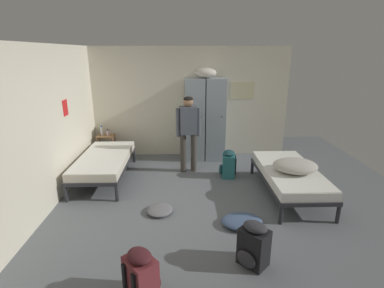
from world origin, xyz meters
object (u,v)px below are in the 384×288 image
object	(u,v)px
shelf_unit	(106,145)
water_bottle	(102,131)
locker_bank	(205,118)
clothes_pile_denim	(242,221)
backpack_teal	(228,164)
lotion_bottle	(108,133)
bed_right	(289,174)
backpack_black	(253,245)
backpack_maroon	(142,275)
clothes_pile_grey	(160,210)
bedding_heap	(295,166)
person_traveler	(188,127)
bed_left_rear	(104,161)

from	to	relation	value
shelf_unit	water_bottle	xyz separation A→B (m)	(-0.08, 0.02, 0.33)
locker_bank	clothes_pile_denim	distance (m)	2.98
locker_bank	backpack_teal	size ratio (longest dim) A/B	3.76
locker_bank	lotion_bottle	bearing A→B (deg)	-179.47
clothes_pile_denim	bed_right	bearing A→B (deg)	43.55
backpack_black	clothes_pile_denim	world-z (taller)	backpack_black
shelf_unit	water_bottle	size ratio (longest dim) A/B	2.56
shelf_unit	backpack_maroon	size ratio (longest dim) A/B	1.04
lotion_bottle	clothes_pile_grey	distance (m)	2.83
backpack_teal	water_bottle	bearing A→B (deg)	157.75
backpack_black	bedding_heap	bearing A→B (deg)	56.97
backpack_maroon	clothes_pile_denim	bearing A→B (deg)	44.83
backpack_maroon	clothes_pile_grey	distance (m)	1.65
clothes_pile_denim	shelf_unit	bearing A→B (deg)	132.77
bedding_heap	backpack_black	bearing A→B (deg)	-123.03
bed_right	backpack_maroon	xyz separation A→B (m)	(-2.25, -2.19, -0.12)
person_traveler	backpack_teal	size ratio (longest dim) A/B	2.85
person_traveler	backpack_teal	xyz separation A→B (m)	(0.78, -0.30, -0.69)
bed_right	lotion_bottle	xyz separation A→B (m)	(-3.54, 1.86, 0.26)
bed_right	person_traveler	bearing A→B (deg)	147.49
bedding_heap	clothes_pile_grey	world-z (taller)	bedding_heap
bedding_heap	backpack_maroon	distance (m)	3.08
shelf_unit	backpack_maroon	distance (m)	4.32
bed_left_rear	backpack_black	world-z (taller)	backpack_black
shelf_unit	lotion_bottle	xyz separation A→B (m)	(0.07, -0.04, 0.29)
water_bottle	backpack_maroon	world-z (taller)	water_bottle
person_traveler	bed_left_rear	bearing A→B (deg)	-168.13
bed_left_rear	bedding_heap	xyz separation A→B (m)	(3.39, -0.89, 0.21)
backpack_teal	person_traveler	bearing A→B (deg)	158.93
person_traveler	backpack_black	distance (m)	3.01
shelf_unit	bed_right	size ratio (longest dim) A/B	0.30
shelf_unit	clothes_pile_denim	xyz separation A→B (m)	(2.63, -2.84, -0.28)
backpack_maroon	clothes_pile_denim	distance (m)	1.79
water_bottle	locker_bank	bearing A→B (deg)	-0.96
shelf_unit	clothes_pile_grey	size ratio (longest dim) A/B	1.33
bed_right	clothes_pile_grey	world-z (taller)	bed_right
locker_bank	water_bottle	distance (m)	2.38
backpack_maroon	backpack_black	bearing A→B (deg)	19.79
shelf_unit	clothes_pile_grey	bearing A→B (deg)	-60.10
bedding_heap	person_traveler	xyz separation A→B (m)	(-1.75, 1.24, 0.35)
water_bottle	backpack_black	size ratio (longest dim) A/B	0.41
locker_bank	water_bottle	xyz separation A→B (m)	(-2.36, 0.04, -0.30)
bed_left_rear	backpack_maroon	world-z (taller)	backpack_maroon
lotion_bottle	clothes_pile_grey	size ratio (longest dim) A/B	0.37
locker_bank	bed_right	xyz separation A→B (m)	(1.34, -1.88, -0.59)
water_bottle	lotion_bottle	world-z (taller)	water_bottle
bed_left_rear	backpack_teal	size ratio (longest dim) A/B	3.45
lotion_bottle	backpack_maroon	size ratio (longest dim) A/B	0.29
bed_left_rear	person_traveler	distance (m)	1.77
shelf_unit	bed_left_rear	bearing A→B (deg)	-77.74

